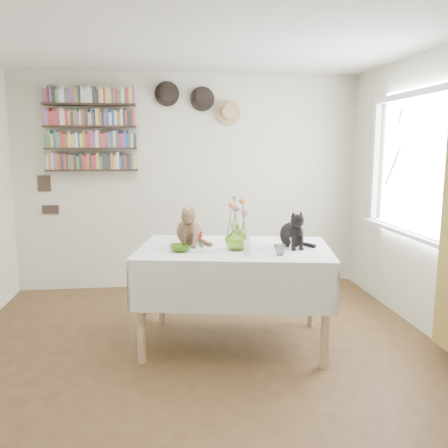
{
  "coord_description": "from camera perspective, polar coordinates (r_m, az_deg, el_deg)",
  "views": [
    {
      "loc": [
        -0.29,
        -3.34,
        1.66
      ],
      "look_at": [
        0.17,
        0.36,
        1.05
      ],
      "focal_mm": 38.0,
      "sensor_mm": 36.0,
      "label": 1
    }
  ],
  "objects": [
    {
      "name": "green_bowl",
      "position": [
        3.78,
        -5.25,
        -2.91
      ],
      "size": [
        0.22,
        0.22,
        0.05
      ],
      "primitive_type": "imported",
      "rotation": [
        0.0,
        0.0,
        -0.43
      ],
      "color": "#9CD044",
      "rests_on": "dining_table"
    },
    {
      "name": "porcelain_figurine",
      "position": [
        3.86,
        8.11,
        -2.44
      ],
      "size": [
        0.06,
        0.06,
        0.11
      ],
      "color": "white",
      "rests_on": "dining_table"
    },
    {
      "name": "tabby_cat",
      "position": [
        4.01,
        -4.23,
        -0.05
      ],
      "size": [
        0.26,
        0.32,
        0.35
      ],
      "primitive_type": null,
      "rotation": [
        0.0,
        0.0,
        -0.09
      ],
      "color": "brown",
      "rests_on": "dining_table"
    },
    {
      "name": "drinking_glass",
      "position": [
        3.66,
        6.74,
        -3.1
      ],
      "size": [
        0.09,
        0.09,
        0.08
      ],
      "primitive_type": "imported",
      "rotation": [
        0.0,
        0.0,
        0.05
      ],
      "color": "white",
      "rests_on": "dining_table"
    },
    {
      "name": "flower_bouquet",
      "position": [
        3.8,
        1.58,
        2.0
      ],
      "size": [
        0.17,
        0.12,
        0.39
      ],
      "color": "#4C7233",
      "rests_on": "flower_vase"
    },
    {
      "name": "window",
      "position": [
        4.73,
        21.54,
        5.43
      ],
      "size": [
        0.12,
        1.52,
        1.32
      ],
      "color": "white",
      "rests_on": "room"
    },
    {
      "name": "room",
      "position": [
        3.38,
        -2.1,
        2.3
      ],
      "size": [
        4.08,
        4.58,
        2.58
      ],
      "color": "brown",
      "rests_on": "ground"
    },
    {
      "name": "candlestick",
      "position": [
        3.64,
        2.83,
        -2.71
      ],
      "size": [
        0.06,
        0.06,
        0.2
      ],
      "color": "white",
      "rests_on": "dining_table"
    },
    {
      "name": "dining_table",
      "position": [
        3.98,
        1.26,
        -5.7
      ],
      "size": [
        1.72,
        1.27,
        0.84
      ],
      "color": "white",
      "rests_on": "room"
    },
    {
      "name": "wall_art_plaques",
      "position": [
        5.76,
        -20.54,
        3.36
      ],
      "size": [
        0.21,
        0.02,
        0.44
      ],
      "color": "#38281E",
      "rests_on": "room"
    },
    {
      "name": "wall_hats",
      "position": [
        5.57,
        -2.96,
        14.49
      ],
      "size": [
        0.98,
        0.09,
        0.48
      ],
      "color": "black",
      "rests_on": "room"
    },
    {
      "name": "flower_vase",
      "position": [
        3.82,
        1.59,
        -1.6
      ],
      "size": [
        0.23,
        0.23,
        0.21
      ],
      "primitive_type": "imported",
      "rotation": [
        0.0,
        0.0,
        0.2
      ],
      "color": "#9CD044",
      "rests_on": "dining_table"
    },
    {
      "name": "black_cat",
      "position": [
        3.95,
        8.16,
        -0.48
      ],
      "size": [
        0.24,
        0.29,
        0.32
      ],
      "primitive_type": null,
      "rotation": [
        0.0,
        0.0,
        0.11
      ],
      "color": "black",
      "rests_on": "dining_table"
    },
    {
      "name": "berry_jar",
      "position": [
        3.73,
        -2.87,
        -2.13
      ],
      "size": [
        0.05,
        0.05,
        0.19
      ],
      "color": "white",
      "rests_on": "dining_table"
    },
    {
      "name": "bookshelf_unit",
      "position": [
        5.56,
        -15.74,
        10.82
      ],
      "size": [
        1.0,
        0.16,
        0.91
      ],
      "color": "#2D2115",
      "rests_on": "room"
    }
  ]
}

